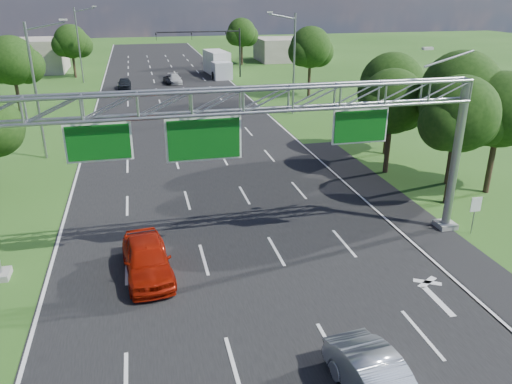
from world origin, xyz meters
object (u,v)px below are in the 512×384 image
object	(u,v)px
regulatory_sign	(475,208)
red_coupe	(147,259)
box_truck	(218,64)
sign_gantry	(244,114)
traffic_signal	(216,42)

from	to	relation	value
regulatory_sign	red_coupe	world-z (taller)	regulatory_sign
red_coupe	box_truck	xyz separation A→B (m)	(12.44, 56.52, 0.85)
sign_gantry	box_truck	bearing A→B (deg)	82.09
regulatory_sign	box_truck	bearing A→B (deg)	94.47
red_coupe	box_truck	size ratio (longest dim) A/B	0.52
sign_gantry	red_coupe	world-z (taller)	sign_gantry
sign_gantry	regulatory_sign	distance (m)	13.25
traffic_signal	box_truck	xyz separation A→B (m)	(0.52, 2.22, -3.47)
red_coupe	sign_gantry	bearing A→B (deg)	10.27
red_coupe	regulatory_sign	bearing A→B (deg)	-4.07
sign_gantry	traffic_signal	bearing A→B (deg)	82.32
red_coupe	box_truck	bearing A→B (deg)	72.55
regulatory_sign	box_truck	xyz separation A→B (m)	(-4.40, 56.24, 0.19)
regulatory_sign	red_coupe	size ratio (longest dim) A/B	0.42
regulatory_sign	red_coupe	distance (m)	16.85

